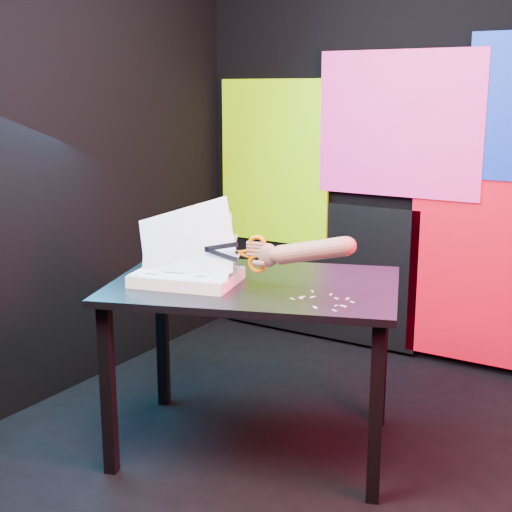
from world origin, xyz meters
The scene contains 7 objects.
room centered at (0.00, 0.00, 1.35)m, with size 3.01×3.01×2.71m.
backdrop centered at (0.06, 1.46, 0.96)m, with size 2.88×0.05×2.08m.
work_table centered at (-0.34, 0.09, 0.66)m, with size 1.38×1.15×0.75m.
printout_stack centered at (-0.58, -0.07, 0.78)m, with size 0.51×0.40×0.38m.
scissors centered at (-0.29, -0.01, 0.90)m, with size 0.27×0.05×0.16m.
hand_forearm centered at (-0.07, 0.02, 0.93)m, with size 0.44×0.12×0.15m.
paper_clippings centered at (0.03, 0.01, 0.75)m, with size 0.24×0.21×0.00m.
Camera 1 is at (1.18, -2.36, 1.54)m, focal length 50.00 mm.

